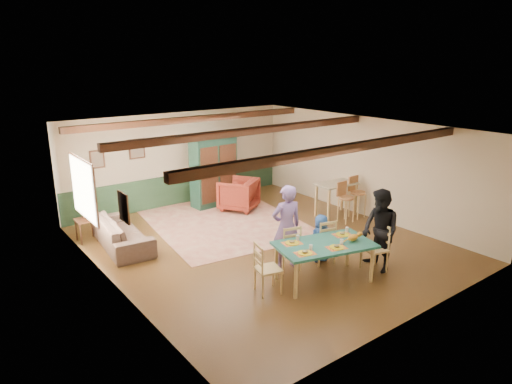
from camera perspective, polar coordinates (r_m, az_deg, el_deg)
floor at (r=10.72m, az=0.94°, el=-6.52°), size 8.00×8.00×0.00m
wall_back at (r=13.56m, az=-9.51°, el=4.13°), size 7.00×0.02×2.70m
wall_left at (r=8.67m, az=-17.62°, el=-3.39°), size 0.02×8.00×2.70m
wall_right at (r=12.67m, az=13.57°, el=3.04°), size 0.02×8.00×2.70m
ceiling at (r=9.99m, az=1.01°, el=7.91°), size 7.00×8.00×0.02m
wainscot_back at (r=13.75m, az=-9.30°, el=0.45°), size 6.95×0.03×0.90m
ceiling_beam_front at (r=8.34m, az=10.83°, el=5.31°), size 6.95×0.16×0.16m
ceiling_beam_mid at (r=10.32m, az=-0.37°, el=7.67°), size 6.95×0.16×0.16m
ceiling_beam_back at (r=12.48m, az=-7.61°, el=9.04°), size 6.95×0.16×0.16m
window_left at (r=10.18m, az=-20.83°, el=0.36°), size 0.06×1.60×1.30m
picture_left_wall at (r=8.02m, az=-16.19°, el=-1.85°), size 0.04×0.42×0.52m
picture_back_a at (r=12.91m, az=-14.67°, el=5.25°), size 0.45×0.04×0.55m
picture_back_b at (r=12.57m, az=-19.24°, el=3.88°), size 0.38×0.04×0.48m
dining_table at (r=8.99m, az=8.47°, el=-8.69°), size 2.04×1.45×0.77m
dining_chair_far_left at (r=9.36m, az=3.99°, el=-6.84°), size 0.53×0.54×0.97m
dining_chair_far_right at (r=9.73m, az=8.34°, el=-6.05°), size 0.53×0.54×0.97m
dining_chair_end_left at (r=8.45m, az=1.53°, el=-9.46°), size 0.54×0.53×0.97m
dining_chair_end_right at (r=9.58m, az=14.61°, el=-6.79°), size 0.54×0.53×0.97m
person_man at (r=9.28m, az=3.81°, el=-4.40°), size 0.73×0.57×1.77m
person_woman at (r=9.51m, az=15.26°, el=-4.69°), size 0.82×0.96×1.69m
person_child at (r=9.78m, az=8.10°, el=-5.73°), size 0.57×0.44×1.03m
cat at (r=9.02m, az=12.03°, el=-5.51°), size 0.39×0.23×0.18m
place_setting_near_left at (r=8.35m, az=6.16°, el=-7.33°), size 0.47×0.40×0.11m
place_setting_near_center at (r=8.67m, az=10.06°, el=-6.57°), size 0.47×0.40×0.11m
place_setting_far_left at (r=8.77m, az=4.54°, el=-6.10°), size 0.47×0.40×0.11m
place_setting_far_right at (r=9.31m, az=10.76°, el=-4.99°), size 0.47×0.40×0.11m
area_rug at (r=12.11m, az=-3.92°, el=-3.78°), size 4.11×4.69×0.01m
armoire at (r=13.30m, az=-5.33°, el=2.69°), size 1.50×0.66×2.09m
armchair at (r=12.99m, az=-2.21°, el=-0.28°), size 1.35×1.36×0.91m
sofa at (r=10.95m, az=-16.43°, el=-4.85°), size 1.09×2.33×0.66m
end_table at (r=11.52m, az=-20.42°, el=-4.47°), size 0.45×0.45×0.55m
table_lamp at (r=11.35m, az=-20.68°, el=-1.97°), size 0.31×0.31×0.51m
counter_table at (r=12.65m, az=9.92°, el=-0.91°), size 1.15×0.72×0.93m
bar_stool_left at (r=12.19m, az=11.19°, el=-1.30°), size 0.39×0.43×1.07m
bar_stool_right at (r=12.62m, az=12.59°, el=-0.66°), size 0.42×0.46×1.12m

